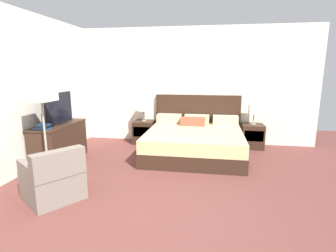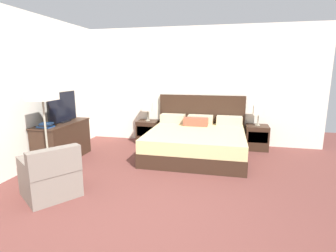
{
  "view_description": "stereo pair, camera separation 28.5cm",
  "coord_description": "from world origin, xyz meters",
  "px_view_note": "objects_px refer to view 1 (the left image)",
  "views": [
    {
      "loc": [
        0.67,
        -2.64,
        1.77
      ],
      "look_at": [
        -0.11,
        2.08,
        0.75
      ],
      "focal_mm": 28.0,
      "sensor_mm": 36.0,
      "label": 1
    },
    {
      "loc": [
        0.95,
        -2.59,
        1.77
      ],
      "look_at": [
        -0.11,
        2.08,
        0.75
      ],
      "focal_mm": 28.0,
      "sensor_mm": 36.0,
      "label": 2
    }
  ],
  "objects_px": {
    "book_small_top": "(44,125)",
    "floor_lamp": "(41,98)",
    "nightstand_left": "(144,132)",
    "nightstand_right": "(252,136)",
    "tv": "(59,109)",
    "book_blue_cover": "(42,127)",
    "bed": "(195,140)",
    "dresser": "(60,142)",
    "table_lamp_right": "(254,110)",
    "book_red_cover": "(43,128)",
    "table_lamp_left": "(144,107)",
    "armchair_by_window": "(54,180)"
  },
  "relations": [
    {
      "from": "book_red_cover",
      "to": "tv",
      "type": "bearing_deg",
      "value": 88.36
    },
    {
      "from": "tv",
      "to": "book_red_cover",
      "type": "xyz_separation_m",
      "value": [
        -0.01,
        -0.52,
        -0.28
      ]
    },
    {
      "from": "bed",
      "to": "tv",
      "type": "distance_m",
      "value": 2.81
    },
    {
      "from": "dresser",
      "to": "floor_lamp",
      "type": "relative_size",
      "value": 0.81
    },
    {
      "from": "book_small_top",
      "to": "floor_lamp",
      "type": "bearing_deg",
      "value": -54.71
    },
    {
      "from": "table_lamp_right",
      "to": "floor_lamp",
      "type": "relative_size",
      "value": 0.29
    },
    {
      "from": "book_blue_cover",
      "to": "book_small_top",
      "type": "xyz_separation_m",
      "value": [
        0.03,
        0.0,
        0.03
      ]
    },
    {
      "from": "dresser",
      "to": "tv",
      "type": "height_order",
      "value": "tv"
    },
    {
      "from": "table_lamp_right",
      "to": "floor_lamp",
      "type": "height_order",
      "value": "floor_lamp"
    },
    {
      "from": "dresser",
      "to": "book_small_top",
      "type": "bearing_deg",
      "value": -88.08
    },
    {
      "from": "bed",
      "to": "floor_lamp",
      "type": "bearing_deg",
      "value": -142.88
    },
    {
      "from": "table_lamp_right",
      "to": "tv",
      "type": "distance_m",
      "value": 4.16
    },
    {
      "from": "table_lamp_left",
      "to": "book_red_cover",
      "type": "distance_m",
      "value": 2.43
    },
    {
      "from": "tv",
      "to": "book_blue_cover",
      "type": "height_order",
      "value": "tv"
    },
    {
      "from": "nightstand_left",
      "to": "armchair_by_window",
      "type": "relative_size",
      "value": 0.58
    },
    {
      "from": "nightstand_left",
      "to": "table_lamp_right",
      "type": "xyz_separation_m",
      "value": [
        2.59,
        0.0,
        0.62
      ]
    },
    {
      "from": "book_small_top",
      "to": "table_lamp_left",
      "type": "bearing_deg",
      "value": 58.02
    },
    {
      "from": "book_red_cover",
      "to": "nightstand_left",
      "type": "bearing_deg",
      "value": 57.45
    },
    {
      "from": "nightstand_left",
      "to": "armchair_by_window",
      "type": "height_order",
      "value": "armchair_by_window"
    },
    {
      "from": "table_lamp_left",
      "to": "table_lamp_right",
      "type": "relative_size",
      "value": 1.0
    },
    {
      "from": "armchair_by_window",
      "to": "nightstand_right",
      "type": "bearing_deg",
      "value": 44.69
    },
    {
      "from": "book_small_top",
      "to": "book_blue_cover",
      "type": "bearing_deg",
      "value": 180.0
    },
    {
      "from": "nightstand_left",
      "to": "table_lamp_left",
      "type": "height_order",
      "value": "table_lamp_left"
    },
    {
      "from": "nightstand_right",
      "to": "floor_lamp",
      "type": "xyz_separation_m",
      "value": [
        -3.59,
        -2.43,
        1.07
      ]
    },
    {
      "from": "nightstand_left",
      "to": "dresser",
      "type": "distance_m",
      "value": 2.06
    },
    {
      "from": "book_blue_cover",
      "to": "book_small_top",
      "type": "distance_m",
      "value": 0.04
    },
    {
      "from": "nightstand_right",
      "to": "nightstand_left",
      "type": "bearing_deg",
      "value": 180.0
    },
    {
      "from": "book_red_cover",
      "to": "floor_lamp",
      "type": "xyz_separation_m",
      "value": [
        0.3,
        -0.39,
        0.58
      ]
    },
    {
      "from": "dresser",
      "to": "tv",
      "type": "bearing_deg",
      "value": 88.07
    },
    {
      "from": "book_small_top",
      "to": "floor_lamp",
      "type": "relative_size",
      "value": 0.13
    },
    {
      "from": "nightstand_left",
      "to": "book_small_top",
      "type": "height_order",
      "value": "book_small_top"
    },
    {
      "from": "bed",
      "to": "armchair_by_window",
      "type": "bearing_deg",
      "value": -127.24
    },
    {
      "from": "bed",
      "to": "tv",
      "type": "bearing_deg",
      "value": -162.31
    },
    {
      "from": "bed",
      "to": "book_red_cover",
      "type": "bearing_deg",
      "value": -152.61
    },
    {
      "from": "book_small_top",
      "to": "table_lamp_right",
      "type": "bearing_deg",
      "value": 27.87
    },
    {
      "from": "dresser",
      "to": "floor_lamp",
      "type": "xyz_separation_m",
      "value": [
        0.29,
        -0.84,
        0.96
      ]
    },
    {
      "from": "tv",
      "to": "floor_lamp",
      "type": "distance_m",
      "value": 1.0
    },
    {
      "from": "bed",
      "to": "nightstand_left",
      "type": "height_order",
      "value": "bed"
    },
    {
      "from": "book_small_top",
      "to": "armchair_by_window",
      "type": "distance_m",
      "value": 1.38
    },
    {
      "from": "armchair_by_window",
      "to": "floor_lamp",
      "type": "bearing_deg",
      "value": 129.02
    },
    {
      "from": "floor_lamp",
      "to": "bed",
      "type": "bearing_deg",
      "value": 37.12
    },
    {
      "from": "nightstand_left",
      "to": "nightstand_right",
      "type": "height_order",
      "value": "same"
    },
    {
      "from": "book_blue_cover",
      "to": "nightstand_right",
      "type": "bearing_deg",
      "value": 27.66
    },
    {
      "from": "table_lamp_right",
      "to": "nightstand_right",
      "type": "bearing_deg",
      "value": -90.0
    },
    {
      "from": "dresser",
      "to": "nightstand_right",
      "type": "bearing_deg",
      "value": 22.37
    },
    {
      "from": "table_lamp_left",
      "to": "book_blue_cover",
      "type": "xyz_separation_m",
      "value": [
        -1.31,
        -2.04,
        -0.1
      ]
    },
    {
      "from": "nightstand_left",
      "to": "floor_lamp",
      "type": "relative_size",
      "value": 0.35
    },
    {
      "from": "bed",
      "to": "tv",
      "type": "relative_size",
      "value": 2.35
    },
    {
      "from": "tv",
      "to": "nightstand_right",
      "type": "bearing_deg",
      "value": 21.41
    },
    {
      "from": "book_red_cover",
      "to": "dresser",
      "type": "bearing_deg",
      "value": 88.41
    }
  ]
}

